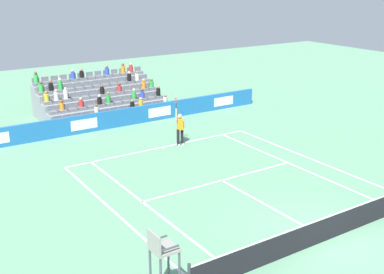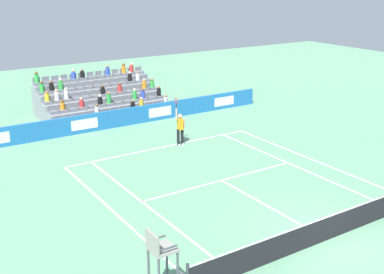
% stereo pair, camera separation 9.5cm
% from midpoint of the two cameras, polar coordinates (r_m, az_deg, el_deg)
% --- Properties ---
extents(ground_plane, '(80.00, 80.00, 0.00)m').
position_cam_midpoint_polar(ground_plane, '(18.78, 15.21, -11.24)').
color(ground_plane, '#669E77').
extents(line_baseline, '(10.97, 0.10, 0.01)m').
position_cam_midpoint_polar(line_baseline, '(27.28, -3.56, -1.17)').
color(line_baseline, white).
rests_on(line_baseline, ground).
extents(line_service, '(8.23, 0.10, 0.01)m').
position_cam_midpoint_polar(line_service, '(22.98, 3.31, -4.96)').
color(line_service, white).
rests_on(line_service, ground).
extents(line_centre_service, '(0.10, 6.40, 0.01)m').
position_cam_midpoint_polar(line_centre_service, '(20.74, 8.61, -7.82)').
color(line_centre_service, white).
rests_on(line_centre_service, ground).
extents(line_singles_sideline_left, '(0.10, 11.89, 0.01)m').
position_cam_midpoint_polar(line_singles_sideline_left, '(20.63, -5.25, -7.83)').
color(line_singles_sideline_left, white).
rests_on(line_singles_sideline_left, ground).
extents(line_singles_sideline_right, '(0.10, 11.89, 0.01)m').
position_cam_midpoint_polar(line_singles_sideline_right, '(25.19, 11.49, -3.20)').
color(line_singles_sideline_right, white).
rests_on(line_singles_sideline_right, ground).
extents(line_doubles_sideline_left, '(0.10, 11.89, 0.01)m').
position_cam_midpoint_polar(line_doubles_sideline_left, '(20.10, -8.73, -8.71)').
color(line_doubles_sideline_left, white).
rests_on(line_doubles_sideline_left, ground).
extents(line_doubles_sideline_right, '(0.10, 11.89, 0.01)m').
position_cam_midpoint_polar(line_doubles_sideline_right, '(26.12, 13.65, -2.57)').
color(line_doubles_sideline_right, white).
rests_on(line_doubles_sideline_right, ground).
extents(line_centre_mark, '(0.10, 0.20, 0.01)m').
position_cam_midpoint_polar(line_centre_mark, '(27.20, -3.45, -1.23)').
color(line_centre_mark, white).
rests_on(line_centre_mark, ground).
extents(sponsor_barrier, '(20.55, 0.22, 1.10)m').
position_cam_midpoint_polar(sponsor_barrier, '(31.21, -8.00, 2.23)').
color(sponsor_barrier, '#1E66AD').
rests_on(sponsor_barrier, ground).
extents(tennis_net, '(11.97, 0.10, 1.07)m').
position_cam_midpoint_polar(tennis_net, '(18.55, 15.33, -9.91)').
color(tennis_net, '#33383D').
rests_on(tennis_net, ground).
extents(tennis_player, '(0.52, 0.38, 2.85)m').
position_cam_midpoint_polar(tennis_player, '(27.31, -1.49, 1.06)').
color(tennis_player, black).
rests_on(tennis_player, ground).
extents(umpire_chair, '(0.70, 0.70, 2.34)m').
position_cam_midpoint_polar(umpire_chair, '(14.29, -3.64, -13.52)').
color(umpire_chair, '#474C54').
rests_on(umpire_chair, ground).
extents(stadium_stand, '(8.06, 4.75, 3.03)m').
position_cam_midpoint_polar(stadium_stand, '(34.29, -10.59, 4.03)').
color(stadium_stand, gray).
rests_on(stadium_stand, ground).
extents(loose_tennis_ball, '(0.07, 0.07, 0.07)m').
position_cam_midpoint_polar(loose_tennis_ball, '(20.95, 16.69, -8.05)').
color(loose_tennis_ball, '#D1E533').
rests_on(loose_tennis_ball, ground).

